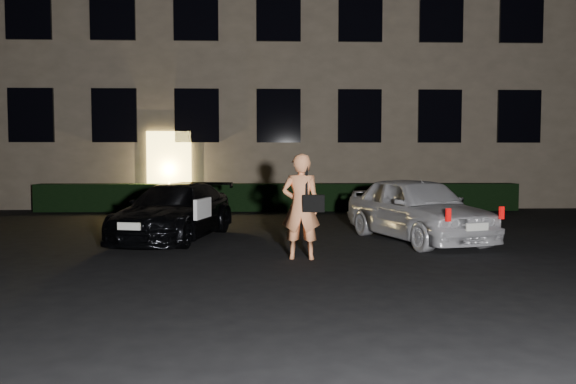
{
  "coord_description": "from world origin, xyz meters",
  "views": [
    {
      "loc": [
        -0.31,
        -7.08,
        1.62
      ],
      "look_at": [
        -0.01,
        2.0,
        1.08
      ],
      "focal_mm": 35.0,
      "sensor_mm": 36.0,
      "label": 1
    }
  ],
  "objects": [
    {
      "name": "ground",
      "position": [
        0.0,
        0.0,
        0.0
      ],
      "size": [
        80.0,
        80.0,
        0.0
      ],
      "primitive_type": "plane",
      "color": "black",
      "rests_on": "ground"
    },
    {
      "name": "building",
      "position": [
        -0.0,
        14.99,
        6.0
      ],
      "size": [
        20.0,
        8.11,
        12.0
      ],
      "color": "#6E604E",
      "rests_on": "ground"
    },
    {
      "name": "hedge",
      "position": [
        0.0,
        10.5,
        0.42
      ],
      "size": [
        15.0,
        0.7,
        0.85
      ],
      "primitive_type": "cube",
      "color": "black",
      "rests_on": "ground"
    },
    {
      "name": "sedan",
      "position": [
        -2.23,
        4.33,
        0.56
      ],
      "size": [
        2.39,
        4.12,
        1.12
      ],
      "rotation": [
        0.0,
        0.0,
        -0.22
      ],
      "color": "black",
      "rests_on": "ground"
    },
    {
      "name": "hatch",
      "position": [
        2.61,
        3.88,
        0.64
      ],
      "size": [
        2.58,
        4.06,
        1.29
      ],
      "rotation": [
        0.0,
        0.0,
        0.3
      ],
      "color": "silver",
      "rests_on": "ground"
    },
    {
      "name": "man",
      "position": [
        0.21,
        1.92,
        0.86
      ],
      "size": [
        0.71,
        0.48,
        1.71
      ],
      "rotation": [
        0.0,
        0.0,
        3.02
      ],
      "color": "#FF985E",
      "rests_on": "ground"
    }
  ]
}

